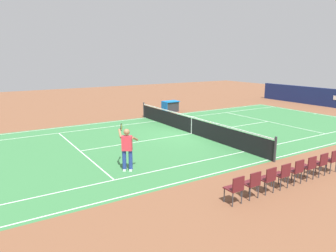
# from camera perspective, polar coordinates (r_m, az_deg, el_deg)

# --- Properties ---
(ground_plane) EXTENTS (60.00, 60.00, 0.00)m
(ground_plane) POSITION_cam_1_polar(r_m,az_deg,el_deg) (17.78, 4.32, -1.37)
(ground_plane) COLOR brown
(court_slab) EXTENTS (24.20, 11.40, 0.00)m
(court_slab) POSITION_cam_1_polar(r_m,az_deg,el_deg) (17.78, 4.32, -1.37)
(court_slab) COLOR #387A42
(court_slab) RESTS_ON ground_plane
(court_line_markings) EXTENTS (23.85, 11.05, 0.01)m
(court_line_markings) POSITION_cam_1_polar(r_m,az_deg,el_deg) (17.78, 4.32, -1.36)
(court_line_markings) COLOR white
(court_line_markings) RESTS_ON ground_plane
(tennis_net) EXTENTS (0.10, 11.70, 1.08)m
(tennis_net) POSITION_cam_1_polar(r_m,az_deg,el_deg) (17.67, 4.35, 0.17)
(tennis_net) COLOR #2D2D33
(tennis_net) RESTS_ON ground_plane
(tennis_player_near) EXTENTS (0.75, 1.18, 1.70)m
(tennis_player_near) POSITION_cam_1_polar(r_m,az_deg,el_deg) (11.86, -7.53, -3.89)
(tennis_player_near) COLOR navy
(tennis_player_near) RESTS_ON ground_plane
(tennis_ball) EXTENTS (0.07, 0.07, 0.07)m
(tennis_ball) POSITION_cam_1_polar(r_m,az_deg,el_deg) (20.56, 7.73, 0.54)
(tennis_ball) COLOR #CCE01E
(tennis_ball) RESTS_ON ground_plane
(spectator_chair_0) EXTENTS (0.44, 0.44, 0.88)m
(spectator_chair_0) POSITION_cam_1_polar(r_m,az_deg,el_deg) (13.23, 27.78, -5.39)
(spectator_chair_0) COLOR #38383D
(spectator_chair_0) RESTS_ON ground_plane
(spectator_chair_1) EXTENTS (0.44, 0.44, 0.88)m
(spectator_chair_1) POSITION_cam_1_polar(r_m,az_deg,el_deg) (12.65, 26.15, -6.00)
(spectator_chair_1) COLOR #38383D
(spectator_chair_1) RESTS_ON ground_plane
(spectator_chair_2) EXTENTS (0.44, 0.44, 0.88)m
(spectator_chair_2) POSITION_cam_1_polar(r_m,az_deg,el_deg) (12.07, 24.37, -6.67)
(spectator_chair_2) COLOR #38383D
(spectator_chair_2) RESTS_ON ground_plane
(spectator_chair_3) EXTENTS (0.44, 0.44, 0.88)m
(spectator_chair_3) POSITION_cam_1_polar(r_m,az_deg,el_deg) (11.52, 22.40, -7.40)
(spectator_chair_3) COLOR #38383D
(spectator_chair_3) RESTS_ON ground_plane
(spectator_chair_4) EXTENTS (0.44, 0.44, 0.88)m
(spectator_chair_4) POSITION_cam_1_polar(r_m,az_deg,el_deg) (10.98, 20.23, -8.19)
(spectator_chair_4) COLOR #38383D
(spectator_chair_4) RESTS_ON ground_plane
(spectator_chair_5) EXTENTS (0.44, 0.44, 0.88)m
(spectator_chair_5) POSITION_cam_1_polar(r_m,az_deg,el_deg) (10.46, 17.83, -9.05)
(spectator_chair_5) COLOR #38383D
(spectator_chair_5) RESTS_ON ground_plane
(spectator_chair_6) EXTENTS (0.44, 0.44, 0.88)m
(spectator_chair_6) POSITION_cam_1_polar(r_m,az_deg,el_deg) (9.96, 15.18, -9.98)
(spectator_chair_6) COLOR #38383D
(spectator_chair_6) RESTS_ON ground_plane
(spectator_chair_7) EXTENTS (0.44, 0.44, 0.88)m
(spectator_chair_7) POSITION_cam_1_polar(r_m,az_deg,el_deg) (9.49, 12.23, -10.97)
(spectator_chair_7) COLOR #38383D
(spectator_chair_7) RESTS_ON ground_plane
(equipment_cart_tarped) EXTENTS (1.25, 0.84, 0.85)m
(equipment_cart_tarped) POSITION_cam_1_polar(r_m,az_deg,el_deg) (24.78, 0.43, 3.65)
(equipment_cart_tarped) COLOR #2D2D33
(equipment_cart_tarped) RESTS_ON ground_plane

